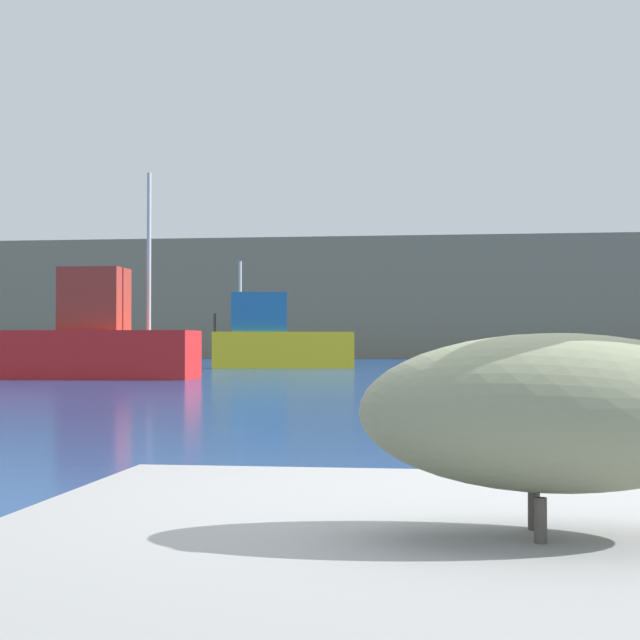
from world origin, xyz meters
The scene contains 4 objects.
hillside_backdrop centered at (0.00, 67.67, 3.70)m, with size 140.00×16.44×7.40m, color #7F755B.
pelican centered at (0.04, -0.91, 0.88)m, with size 1.19×0.51×0.83m.
fishing_boat_yellow centered at (-7.30, 36.10, 1.07)m, with size 5.61×2.86×4.10m.
fishing_boat_red centered at (-10.55, 24.29, 0.97)m, with size 6.34×2.22×5.67m.
Camera 1 is at (-0.19, -3.47, 1.03)m, focal length 58.89 mm.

